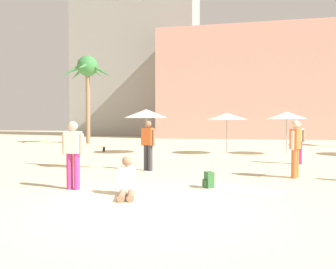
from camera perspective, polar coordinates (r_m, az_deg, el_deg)
ground at (r=6.67m, az=-3.04°, el=-12.55°), size 120.00×120.00×0.00m
hotel_pink at (r=40.07m, az=16.07°, el=8.14°), size 23.07×10.78×12.06m
hotel_tower_gray at (r=48.95m, az=-5.30°, el=21.02°), size 16.52×9.21×35.29m
palm_tree_left at (r=27.52m, az=-14.11°, el=10.80°), size 4.56×4.99×7.19m
cafe_umbrella_0 at (r=18.33m, az=20.27°, el=3.19°), size 2.07×2.07×2.30m
cafe_umbrella_1 at (r=17.97m, az=-3.91°, el=3.72°), size 2.42×2.42×2.46m
cafe_umbrella_3 at (r=17.84m, az=10.37°, el=3.17°), size 2.29×2.29×2.25m
beach_towel at (r=8.46m, az=12.77°, el=-9.42°), size 2.17×1.58×0.01m
backpack at (r=8.47m, az=7.22°, el=-8.04°), size 0.33×0.35×0.42m
person_far_left at (r=12.79m, az=-16.31°, el=-1.57°), size 3.07×0.94×1.64m
person_near_right at (r=14.29m, az=22.04°, el=-1.07°), size 0.53×0.45×1.73m
person_mid_right at (r=11.40m, az=-3.55°, el=-1.53°), size 0.59×0.35×1.77m
person_mid_center at (r=10.60m, az=21.62°, el=-1.97°), size 0.39×0.57×1.77m
person_near_left at (r=7.51m, az=-7.31°, el=-8.38°), size 0.60×0.93×0.91m
person_far_right at (r=8.48m, az=-16.48°, el=-2.99°), size 0.61×0.26×1.73m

